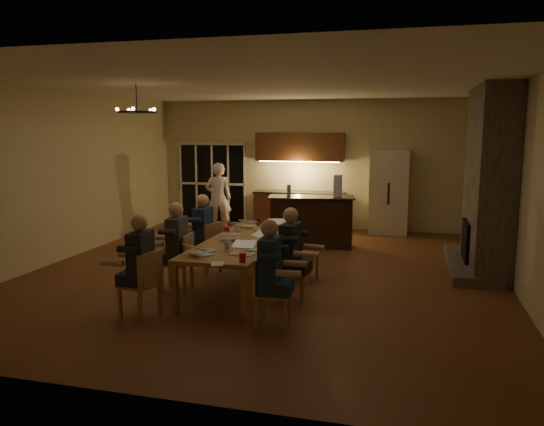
{
  "coord_description": "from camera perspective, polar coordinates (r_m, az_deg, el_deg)",
  "views": [
    {
      "loc": [
        2.4,
        -8.66,
        2.46
      ],
      "look_at": [
        0.03,
        0.3,
        1.01
      ],
      "focal_mm": 35.0,
      "sensor_mm": 36.0,
      "label": 1
    }
  ],
  "objects": [
    {
      "name": "french_doors",
      "position": [
        14.16,
        -6.41,
        3.15
      ],
      "size": [
        1.86,
        0.08,
        2.1
      ],
      "primitive_type": "cube",
      "color": "black",
      "rests_on": "ground"
    },
    {
      "name": "ceiling",
      "position": [
        9.02,
        -0.7,
        13.75
      ],
      "size": [
        8.0,
        9.0,
        0.04
      ],
      "primitive_type": "cube",
      "color": "white",
      "rests_on": "back_wall"
    },
    {
      "name": "redcup_near",
      "position": [
        6.96,
        -3.19,
        -4.81
      ],
      "size": [
        0.09,
        0.09,
        0.12
      ],
      "primitive_type": "cylinder",
      "color": "red",
      "rests_on": "dining_table"
    },
    {
      "name": "chair_left_far",
      "position": [
        9.29,
        -7.18,
        -3.68
      ],
      "size": [
        0.56,
        0.56,
        0.89
      ],
      "primitive_type": null,
      "rotation": [
        0.0,
        0.0,
        -1.92
      ],
      "color": "#A68253",
      "rests_on": "ground"
    },
    {
      "name": "bar_bottle",
      "position": [
        11.21,
        1.83,
        2.46
      ],
      "size": [
        0.08,
        0.08,
        0.24
      ],
      "primitive_type": "cylinder",
      "color": "#99999E",
      "rests_on": "bar_island"
    },
    {
      "name": "back_wall",
      "position": [
        13.43,
        4.48,
        5.22
      ],
      "size": [
        8.0,
        0.04,
        3.2
      ],
      "primitive_type": "cube",
      "color": "beige",
      "rests_on": "ground"
    },
    {
      "name": "laptop_d",
      "position": [
        8.11,
        -1.69,
        -2.44
      ],
      "size": [
        0.42,
        0.41,
        0.23
      ],
      "primitive_type": null,
      "rotation": [
        0.0,
        0.0,
        -0.59
      ],
      "color": "silver",
      "rests_on": "dining_table"
    },
    {
      "name": "laptop_f",
      "position": [
        9.15,
        0.59,
        -1.13
      ],
      "size": [
        0.39,
        0.36,
        0.23
      ],
      "primitive_type": null,
      "rotation": [
        0.0,
        0.0,
        0.3
      ],
      "color": "silver",
      "rests_on": "dining_table"
    },
    {
      "name": "chair_left_mid",
      "position": [
        8.33,
        -10.23,
        -5.22
      ],
      "size": [
        0.48,
        0.48,
        0.89
      ],
      "primitive_type": null,
      "rotation": [
        0.0,
        0.0,
        -1.49
      ],
      "color": "#A68253",
      "rests_on": "ground"
    },
    {
      "name": "laptop_c",
      "position": [
        8.39,
        -4.53,
        -2.08
      ],
      "size": [
        0.41,
        0.39,
        0.23
      ],
      "primitive_type": null,
      "rotation": [
        0.0,
        0.0,
        3.58
      ],
      "color": "silver",
      "rests_on": "dining_table"
    },
    {
      "name": "left_wall",
      "position": [
        10.81,
        -21.73,
        3.73
      ],
      "size": [
        0.04,
        9.0,
        3.2
      ],
      "primitive_type": "cube",
      "color": "beige",
      "rests_on": "ground"
    },
    {
      "name": "refrigerator",
      "position": [
        12.91,
        12.49,
        2.21
      ],
      "size": [
        0.9,
        0.68,
        2.0
      ],
      "primitive_type": "cube",
      "color": "beige",
      "rests_on": "ground"
    },
    {
      "name": "bar_blender",
      "position": [
        11.18,
        7.08,
        2.93
      ],
      "size": [
        0.17,
        0.17,
        0.45
      ],
      "primitive_type": "cube",
      "rotation": [
        0.0,
        0.0,
        -0.16
      ],
      "color": "silver",
      "rests_on": "bar_island"
    },
    {
      "name": "person_right_near",
      "position": [
        6.61,
        -0.25,
        -6.6
      ],
      "size": [
        0.63,
        0.63,
        1.38
      ],
      "primitive_type": null,
      "rotation": [
        0.0,
        0.0,
        1.62
      ],
      "color": "#1D2F49",
      "rests_on": "ground"
    },
    {
      "name": "can_silver",
      "position": [
        7.61,
        -4.92,
        -3.63
      ],
      "size": [
        0.07,
        0.07,
        0.12
      ],
      "primitive_type": "cylinder",
      "color": "#B2B2B7",
      "rests_on": "dining_table"
    },
    {
      "name": "laptop_e",
      "position": [
        9.44,
        -2.31,
        -0.83
      ],
      "size": [
        0.32,
        0.28,
        0.23
      ],
      "primitive_type": null,
      "rotation": [
        0.0,
        0.0,
        3.13
      ],
      "color": "silver",
      "rests_on": "dining_table"
    },
    {
      "name": "person_left_far",
      "position": [
        9.2,
        -7.42,
        -2.25
      ],
      "size": [
        0.61,
        0.61,
        1.38
      ],
      "primitive_type": null,
      "rotation": [
        0.0,
        0.0,
        -1.59
      ],
      "color": "#1D2F49",
      "rests_on": "ground"
    },
    {
      "name": "chair_right_near",
      "position": [
        6.71,
        0.15,
        -8.55
      ],
      "size": [
        0.47,
        0.47,
        0.89
      ],
      "primitive_type": null,
      "rotation": [
        0.0,
        0.0,
        1.63
      ],
      "color": "#A68253",
      "rests_on": "ground"
    },
    {
      "name": "redcup_far",
      "position": [
        9.61,
        0.48,
        -0.97
      ],
      "size": [
        0.1,
        0.1,
        0.12
      ],
      "primitive_type": "cylinder",
      "color": "red",
      "rests_on": "dining_table"
    },
    {
      "name": "notepad",
      "position": [
        6.87,
        -5.89,
        -5.48
      ],
      "size": [
        0.21,
        0.25,
        0.01
      ],
      "primitive_type": "cube",
      "rotation": [
        0.0,
        0.0,
        0.28
      ],
      "color": "white",
      "rests_on": "dining_table"
    },
    {
      "name": "plate_near",
      "position": [
        7.63,
        -2.1,
        -3.97
      ],
      "size": [
        0.23,
        0.23,
        0.02
      ],
      "primitive_type": "cylinder",
      "color": "silver",
      "rests_on": "dining_table"
    },
    {
      "name": "floor",
      "position": [
        9.32,
        -0.66,
        -6.39
      ],
      "size": [
        9.0,
        9.0,
        0.0
      ],
      "primitive_type": "plane",
      "color": "brown",
      "rests_on": "ground"
    },
    {
      "name": "person_right_mid",
      "position": [
        7.6,
        2.0,
        -4.56
      ],
      "size": [
        0.66,
        0.66,
        1.38
      ],
      "primitive_type": null,
      "rotation": [
        0.0,
        0.0,
        1.46
      ],
      "color": "#21232B",
      "rests_on": "ground"
    },
    {
      "name": "person_left_mid",
      "position": [
        8.24,
        -10.17,
        -3.63
      ],
      "size": [
        0.65,
        0.65,
        1.38
      ],
      "primitive_type": null,
      "rotation": [
        0.0,
        0.0,
        -1.48
      ],
      "color": "#31373A",
      "rests_on": "ground"
    },
    {
      "name": "chair_left_near",
      "position": [
        7.3,
        -14.09,
        -7.39
      ],
      "size": [
        0.54,
        0.54,
        0.89
      ],
      "primitive_type": null,
      "rotation": [
        0.0,
        0.0,
        -1.82
      ],
      "color": "#A68253",
      "rests_on": "ground"
    },
    {
      "name": "mug_mid",
      "position": [
        8.78,
        -1.82,
        -1.98
      ],
      "size": [
        0.08,
        0.08,
        0.1
      ],
      "primitive_type": "cylinder",
      "color": "silver",
      "rests_on": "dining_table"
    },
    {
      "name": "plate_far",
      "position": [
        8.86,
        1.01,
        -2.15
      ],
      "size": [
        0.24,
        0.24,
        0.02
      ],
      "primitive_type": "cylinder",
      "color": "silver",
      "rests_on": "dining_table"
    },
    {
      "name": "person_left_near",
      "position": [
        7.2,
        -13.91,
        -5.59
      ],
      "size": [
        0.63,
        0.63,
        1.38
      ],
      "primitive_type": null,
      "rotation": [
        0.0,
        0.0,
        -1.51
      ],
      "color": "#21232B",
      "rests_on": "ground"
    },
    {
      "name": "laptop_b",
      "position": [
        7.36,
        -3.26,
        -3.62
      ],
      "size": [
        0.32,
        0.29,
        0.23
      ],
      "primitive_type": null,
      "rotation": [
        0.0,
        0.0,
        -0.02
      ],
      "color": "silver",
      "rests_on": "dining_table"
    },
    {
      "name": "laptop_a",
      "position": [
        7.41,
        -7.63,
        -3.61
      ],
      "size": [
        0.42,
        0.42,
        0.23
      ],
      "primitive_type": null,
      "rotation": [
        0.0,
        0.0,
        2.48
      ],
      "color": "silver",
      "rests_on": "dining_table"
    },
    {
      "name": "mug_front",
      "position": [
        7.99,
        -4.76,
        -3.11
      ],
      "size": [
        0.09,
        0.09,
        0.1
      ],
      "primitive_type": "cylinder",
      "color": "silver",
      "rests_on": "dining_table"
    },
    {
      "name": "can_cola",
      "position": [
        9.63,
        -1.48,
        -0.95
      ],
      "size": [
        0.07,
        0.07,
        0.12
      ],
      "primitive_type": "cylinder",
      "color": "#3F0F0C",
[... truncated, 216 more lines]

